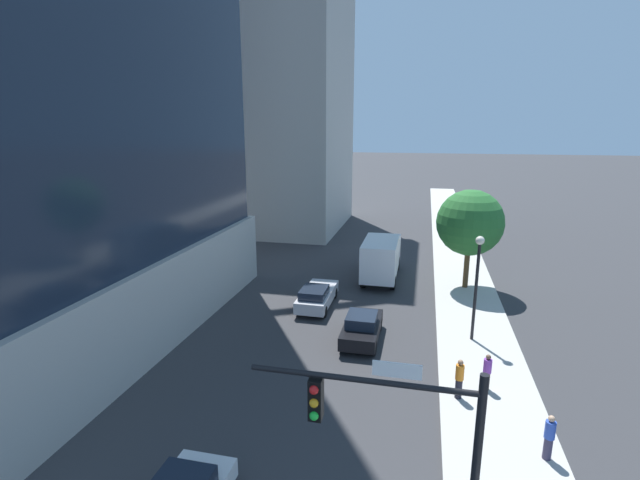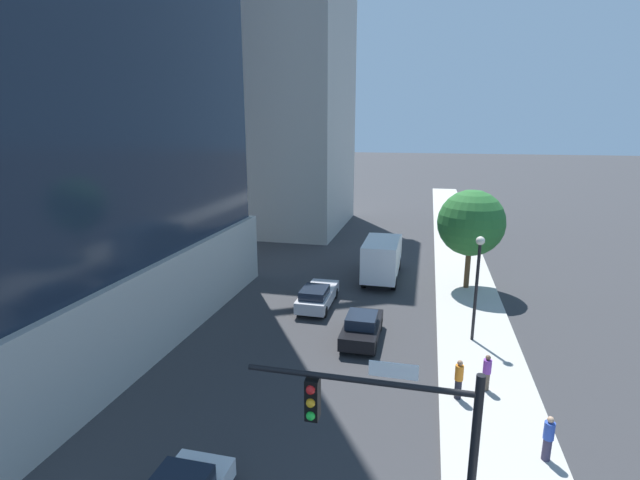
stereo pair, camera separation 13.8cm
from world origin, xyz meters
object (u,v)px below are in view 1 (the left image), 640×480
object	(u,v)px
traffic_light_pole	(399,434)
pedestrian_purple_shirt	(487,372)
car_black	(362,327)
car_silver	(317,296)
street_lamp	(477,273)
box_truck	(381,256)
street_tree	(470,223)
construction_building	(277,71)
pedestrian_orange_shirt	(459,379)
pedestrian_blue_shirt	(549,437)

from	to	relation	value
traffic_light_pole	pedestrian_purple_shirt	distance (m)	10.20
car_black	car_silver	world-z (taller)	car_black
street_lamp	box_truck	bearing A→B (deg)	121.65
box_truck	traffic_light_pole	bearing A→B (deg)	-83.74
street_lamp	street_tree	world-z (taller)	street_tree
construction_building	box_truck	world-z (taller)	construction_building
traffic_light_pole	box_truck	xyz separation A→B (m)	(-2.53, 23.08, -2.33)
street_lamp	box_truck	size ratio (longest dim) A/B	0.81
pedestrian_orange_shirt	box_truck	bearing A→B (deg)	107.21
construction_building	car_silver	xyz separation A→B (m)	(9.77, -22.91, -15.94)
traffic_light_pole	street_tree	size ratio (longest dim) A/B	0.85
car_black	pedestrian_purple_shirt	distance (m)	6.82
construction_building	car_silver	distance (m)	29.57
car_black	construction_building	bearing A→B (deg)	116.03
construction_building	street_tree	xyz separation A→B (m)	(19.05, -17.39, -11.98)
traffic_light_pole	box_truck	bearing A→B (deg)	96.26
pedestrian_blue_shirt	pedestrian_purple_shirt	world-z (taller)	pedestrian_blue_shirt
car_silver	car_black	bearing A→B (deg)	-49.80
street_tree	car_silver	xyz separation A→B (m)	(-9.28, -5.52, -3.96)
construction_building	box_truck	distance (m)	25.87
street_tree	pedestrian_blue_shirt	size ratio (longest dim) A/B	4.20
car_black	box_truck	size ratio (longest dim) A/B	0.61
traffic_light_pole	street_tree	world-z (taller)	street_tree
traffic_light_pole	street_lamp	world-z (taller)	traffic_light_pole
car_black	box_truck	xyz separation A→B (m)	(0.00, 10.32, 1.01)
construction_building	traffic_light_pole	world-z (taller)	construction_building
street_lamp	car_silver	size ratio (longest dim) A/B	1.19
box_truck	pedestrian_purple_shirt	world-z (taller)	box_truck
pedestrian_blue_shirt	traffic_light_pole	bearing A→B (deg)	-132.38
street_lamp	pedestrian_purple_shirt	distance (m)	5.57
construction_building	car_black	xyz separation A→B (m)	(13.14, -26.89, -15.92)
construction_building	street_lamp	distance (m)	34.34
box_truck	car_black	bearing A→B (deg)	-90.00
pedestrian_blue_shirt	pedestrian_purple_shirt	bearing A→B (deg)	110.69
car_silver	pedestrian_purple_shirt	size ratio (longest dim) A/B	2.94
car_silver	pedestrian_blue_shirt	world-z (taller)	pedestrian_blue_shirt
box_truck	pedestrian_purple_shirt	size ratio (longest dim) A/B	4.32
street_lamp	car_silver	bearing A→B (deg)	162.68
construction_building	street_lamp	world-z (taller)	construction_building
street_tree	pedestrian_purple_shirt	xyz separation A→B (m)	(-0.13, -13.11, -3.74)
traffic_light_pole	pedestrian_orange_shirt	distance (m)	9.02
street_tree	car_silver	world-z (taller)	street_tree
box_truck	street_tree	bearing A→B (deg)	-7.87
car_black	car_silver	distance (m)	5.22
street_tree	car_black	size ratio (longest dim) A/B	1.62
construction_building	pedestrian_purple_shirt	world-z (taller)	construction_building
construction_building	street_lamp	bearing A→B (deg)	-53.87
box_truck	pedestrian_purple_shirt	xyz separation A→B (m)	(5.79, -13.93, -0.82)
street_tree	pedestrian_orange_shirt	xyz separation A→B (m)	(-1.31, -14.04, -3.68)
street_tree	pedestrian_orange_shirt	size ratio (longest dim) A/B	3.99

